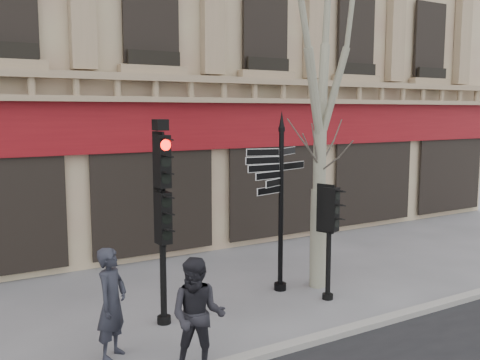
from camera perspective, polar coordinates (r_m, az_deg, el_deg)
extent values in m
plane|color=#57565B|center=(10.63, 1.29, -14.78)|extent=(80.00, 80.00, 0.00)
cube|color=gray|center=(9.55, 5.99, -17.09)|extent=(80.00, 0.25, 0.12)
cube|color=maroon|center=(14.21, -9.27, 5.64)|extent=(28.00, 0.25, 1.30)
cube|color=#8A795A|center=(14.01, -9.00, 9.59)|extent=(28.00, 0.35, 0.74)
cylinder|color=black|center=(11.88, 4.38, -3.45)|extent=(0.11, 0.11, 3.56)
cylinder|color=black|center=(12.31, 4.30, -11.25)|extent=(0.28, 0.28, 0.16)
cone|color=black|center=(11.67, 4.48, 6.53)|extent=(0.12, 0.12, 0.36)
cylinder|color=black|center=(10.08, -8.28, -5.52)|extent=(0.12, 0.12, 3.55)
cylinder|color=black|center=(10.59, -8.10, -14.53)|extent=(0.26, 0.26, 0.14)
cube|color=black|center=(10.02, -8.31, -3.96)|extent=(0.45, 0.33, 0.96)
cube|color=black|center=(9.87, -8.42, 1.99)|extent=(0.45, 0.33, 0.96)
sphere|color=#FF0C05|center=(9.85, -8.45, 3.49)|extent=(0.20, 0.20, 0.20)
cube|color=black|center=(9.83, -8.49, 5.84)|extent=(0.24, 0.30, 0.20)
cylinder|color=black|center=(11.54, 9.45, -6.73)|extent=(0.12, 0.12, 2.43)
cylinder|color=black|center=(11.87, 9.33, -12.11)|extent=(0.25, 0.25, 0.14)
cube|color=black|center=(11.38, 9.53, -3.05)|extent=(0.48, 0.41, 0.92)
cylinder|color=gray|center=(12.36, 8.33, -6.18)|extent=(0.37, 0.37, 2.25)
cylinder|color=gray|center=(12.08, 8.49, 1.87)|extent=(0.29, 0.29, 1.43)
imported|color=#20212A|center=(9.11, -13.51, -12.66)|extent=(0.79, 0.78, 1.84)
imported|color=black|center=(8.42, -4.54, -14.27)|extent=(1.12, 1.08, 1.81)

